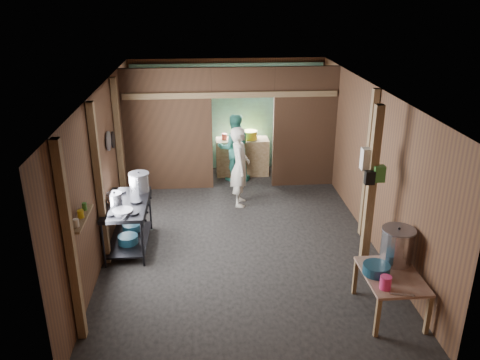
{
  "coord_description": "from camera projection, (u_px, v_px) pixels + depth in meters",
  "views": [
    {
      "loc": [
        -0.59,
        -7.73,
        4.11
      ],
      "look_at": [
        0.0,
        -0.2,
        1.1
      ],
      "focal_mm": 36.43,
      "sensor_mm": 36.0,
      "label": 1
    }
  ],
  "objects": [
    {
      "name": "floor",
      "position": [
        239.0,
        233.0,
        8.72
      ],
      "size": [
        4.5,
        7.0,
        0.0
      ],
      "primitive_type": "cube",
      "color": "black",
      "rests_on": "ground"
    },
    {
      "name": "ceiling",
      "position": [
        239.0,
        88.0,
        7.76
      ],
      "size": [
        4.5,
        7.0,
        0.0
      ],
      "primitive_type": "cube",
      "color": "#34312F",
      "rests_on": "ground"
    },
    {
      "name": "wall_back",
      "position": [
        228.0,
        114.0,
        11.48
      ],
      "size": [
        4.5,
        0.0,
        2.6
      ],
      "primitive_type": "cube",
      "color": "brown",
      "rests_on": "ground"
    },
    {
      "name": "wall_front",
      "position": [
        265.0,
        280.0,
        5.0
      ],
      "size": [
        4.5,
        0.0,
        2.6
      ],
      "primitive_type": "cube",
      "color": "brown",
      "rests_on": "ground"
    },
    {
      "name": "wall_left",
      "position": [
        104.0,
        168.0,
        8.08
      ],
      "size": [
        0.0,
        7.0,
        2.6
      ],
      "primitive_type": "cube",
      "color": "brown",
      "rests_on": "ground"
    },
    {
      "name": "wall_right",
      "position": [
        369.0,
        161.0,
        8.41
      ],
      "size": [
        0.0,
        7.0,
        2.6
      ],
      "primitive_type": "cube",
      "color": "brown",
      "rests_on": "ground"
    },
    {
      "name": "partition_left",
      "position": [
        168.0,
        131.0,
        10.18
      ],
      "size": [
        1.85,
        0.1,
        2.6
      ],
      "primitive_type": "cube",
      "color": "brown",
      "rests_on": "floor"
    },
    {
      "name": "partition_right",
      "position": [
        305.0,
        128.0,
        10.39
      ],
      "size": [
        1.35,
        0.1,
        2.6
      ],
      "primitive_type": "cube",
      "color": "brown",
      "rests_on": "floor"
    },
    {
      "name": "partition_header",
      "position": [
        243.0,
        82.0,
        9.93
      ],
      "size": [
        1.3,
        0.1,
        0.6
      ],
      "primitive_type": "cube",
      "color": "brown",
      "rests_on": "wall_back"
    },
    {
      "name": "turquoise_panel",
      "position": [
        228.0,
        117.0,
        11.45
      ],
      "size": [
        4.4,
        0.06,
        2.5
      ],
      "primitive_type": "cube",
      "color": "#71C9BB",
      "rests_on": "wall_back"
    },
    {
      "name": "back_counter",
      "position": [
        242.0,
        157.0,
        11.32
      ],
      "size": [
        1.2,
        0.5,
        0.85
      ],
      "primitive_type": "cube",
      "color": "#A0865E",
      "rests_on": "floor"
    },
    {
      "name": "wall_clock",
      "position": [
        239.0,
        90.0,
        11.19
      ],
      "size": [
        0.2,
        0.03,
        0.2
      ],
      "primitive_type": "cylinder",
      "rotation": [
        1.57,
        0.0,
        0.0
      ],
      "color": "silver",
      "rests_on": "wall_back"
    },
    {
      "name": "post_left_a",
      "position": [
        70.0,
        245.0,
        5.67
      ],
      "size": [
        0.1,
        0.12,
        2.6
      ],
      "primitive_type": "cube",
      "color": "#A0865E",
      "rests_on": "floor"
    },
    {
      "name": "post_left_b",
      "position": [
        99.0,
        187.0,
        7.34
      ],
      "size": [
        0.1,
        0.12,
        2.6
      ],
      "primitive_type": "cube",
      "color": "#A0865E",
      "rests_on": "floor"
    },
    {
      "name": "post_left_c",
      "position": [
        119.0,
        146.0,
        9.19
      ],
      "size": [
        0.1,
        0.12,
        2.6
      ],
      "primitive_type": "cube",
      "color": "#A0865E",
      "rests_on": "floor"
    },
    {
      "name": "post_right",
      "position": [
        368.0,
        165.0,
        8.21
      ],
      "size": [
        0.1,
        0.12,
        2.6
      ],
      "primitive_type": "cube",
      "color": "#A0865E",
      "rests_on": "floor"
    },
    {
      "name": "post_free",
      "position": [
        371.0,
        191.0,
        7.17
      ],
      "size": [
        0.12,
        0.12,
        2.6
      ],
      "primitive_type": "cube",
      "color": "#A0865E",
      "rests_on": "floor"
    },
    {
      "name": "cross_beam",
      "position": [
        231.0,
        95.0,
        9.95
      ],
      "size": [
        4.4,
        0.12,
        0.12
      ],
      "primitive_type": "cube",
      "color": "#A0865E",
      "rests_on": "wall_left"
    },
    {
      "name": "pan_lid_big",
      "position": [
        109.0,
        141.0,
        8.32
      ],
      "size": [
        0.03,
        0.34,
        0.34
      ],
      "primitive_type": "cylinder",
      "rotation": [
        0.0,
        1.57,
        0.0
      ],
      "color": "gray",
      "rests_on": "wall_left"
    },
    {
      "name": "pan_lid_small",
      "position": [
        113.0,
        140.0,
        8.73
      ],
      "size": [
        0.03,
        0.3,
        0.3
      ],
      "primitive_type": "cylinder",
      "rotation": [
        0.0,
        1.57,
        0.0
      ],
      "color": "black",
      "rests_on": "wall_left"
    },
    {
      "name": "wall_shelf",
      "position": [
        81.0,
        219.0,
        6.1
      ],
      "size": [
        0.14,
        0.8,
        0.03
      ],
      "primitive_type": "cube",
      "color": "#A0865E",
      "rests_on": "wall_left"
    },
    {
      "name": "jar_white",
      "position": [
        76.0,
        223.0,
        5.85
      ],
      "size": [
        0.07,
        0.07,
        0.1
      ],
      "primitive_type": "cylinder",
      "color": "silver",
      "rests_on": "wall_shelf"
    },
    {
      "name": "jar_yellow",
      "position": [
        81.0,
        214.0,
        6.08
      ],
      "size": [
        0.08,
        0.08,
        0.1
      ],
      "primitive_type": "cylinder",
      "color": "gold",
      "rests_on": "wall_shelf"
    },
    {
      "name": "jar_green",
      "position": [
        84.0,
        207.0,
        6.28
      ],
      "size": [
        0.06,
        0.06,
        0.1
      ],
      "primitive_type": "cylinder",
      "color": "#3D8634",
      "rests_on": "wall_shelf"
    },
    {
      "name": "bag_white",
      "position": [
        369.0,
        159.0,
        7.06
      ],
      "size": [
        0.22,
        0.15,
        0.32
      ],
      "primitive_type": "cube",
      "color": "silver",
      "rests_on": "post_free"
    },
    {
      "name": "bag_green",
      "position": [
        379.0,
        174.0,
        7.01
      ],
      "size": [
        0.16,
        0.12,
        0.24
      ],
      "primitive_type": "cube",
      "color": "#3D8634",
      "rests_on": "post_free"
    },
    {
      "name": "bag_black",
      "position": [
        370.0,
        178.0,
        7.0
      ],
      "size": [
        0.14,
        0.1,
        0.2
      ],
      "primitive_type": "cube",
      "color": "black",
      "rests_on": "post_free"
    },
    {
      "name": "gas_range",
      "position": [
        128.0,
        225.0,
        8.11
      ],
      "size": [
        0.71,
        1.39,
        0.82
      ],
      "primitive_type": null,
      "color": "black",
      "rests_on": "floor"
    },
    {
      "name": "prep_table",
      "position": [
        390.0,
        294.0,
        6.49
      ],
      "size": [
        0.73,
        1.0,
        0.59
      ],
      "primitive_type": null,
      "color": "tan",
      "rests_on": "floor"
    },
    {
      "name": "stove_pot_large",
      "position": [
        139.0,
        183.0,
        8.34
      ],
      "size": [
        0.36,
        0.36,
        0.35
      ],
      "primitive_type": null,
      "rotation": [
        0.0,
        0.0,
        -0.03
      ],
      "color": "silver",
      "rests_on": "gas_range"
    },
    {
      "name": "stove_pot_med",
      "position": [
        115.0,
        199.0,
        7.85
      ],
      "size": [
        0.29,
        0.29,
        0.22
      ],
      "primitive_type": null,
      "rotation": [
        0.0,
        0.0,
        0.17
      ],
      "color": "silver",
      "rests_on": "gas_range"
    },
    {
      "name": "frying_pan",
      "position": [
        123.0,
        211.0,
        7.58
      ],
      "size": [
        0.44,
        0.6,
        0.07
      ],
      "primitive_type": null,
      "rotation": [
        0.0,
        0.0,
        -0.24
      ],
      "color": "gray",
      "rests_on": "gas_range"
    },
    {
      "name": "blue_tub_front",
      "position": [
        128.0,
        239.0,
        8.02
      ],
      "size": [
        0.33,
        0.33,
        0.14
      ],
      "primitive_type": "cylinder",
      "color": "navy",
      "rests_on": "gas_range"
    },
    {
      "name": "blue_tub_back",
      "position": [
        132.0,
        227.0,
        8.44
      ],
      "size": [
        0.31,
        0.31,
        0.12
      ],
      "primitive_type": "cylinder",
      "color": "navy",
      "rests_on": "gas_range"
    },
    {
      "name": "stock_pot",
      "position": [
        397.0,
        246.0,
        6.59
      ],
      "size": [
        0.51,
        0.51,
        0.52
      ],
      "primitive_type": null,
      "rotation": [
        0.0,
        0.0,
        -0.15
      ],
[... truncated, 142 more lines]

